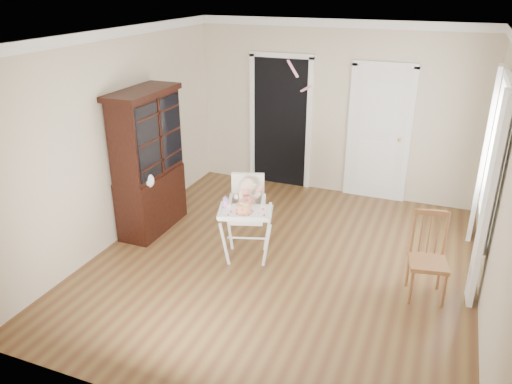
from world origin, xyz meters
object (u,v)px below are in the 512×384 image
at_px(high_chair, 247,209).
at_px(sippy_cup, 225,202).
at_px(china_cabinet, 149,162).
at_px(cake, 244,208).
at_px(dining_chair, 428,259).

xyz_separation_m(high_chair, sippy_cup, (-0.18, -0.22, 0.15)).
relative_size(sippy_cup, china_cabinet, 0.08).
bearing_deg(sippy_cup, high_chair, 50.85).
xyz_separation_m(cake, china_cabinet, (-1.61, 0.53, 0.17)).
bearing_deg(sippy_cup, china_cabinet, 160.13).
relative_size(cake, sippy_cup, 1.40).
bearing_deg(china_cabinet, high_chair, -9.90).
height_order(sippy_cup, china_cabinet, china_cabinet).
bearing_deg(high_chair, china_cabinet, 152.09).
distance_m(cake, dining_chair, 2.10).
distance_m(high_chair, cake, 0.30).
distance_m(high_chair, dining_chair, 2.14).
bearing_deg(china_cabinet, cake, -18.11).
relative_size(high_chair, china_cabinet, 0.56).
height_order(high_chair, sippy_cup, high_chair).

